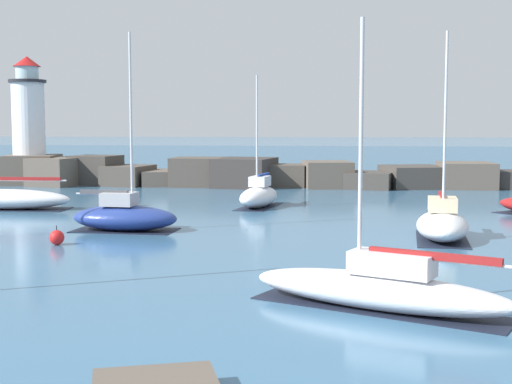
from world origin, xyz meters
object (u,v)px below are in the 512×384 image
(mooring_buoy_orange_near, at_px, (57,238))
(sailboat_moored_3, at_px, (4,199))
(lighthouse, at_px, (29,130))
(sailboat_moored_0, at_px, (124,216))
(sailboat_moored_7, at_px, (259,195))
(sailboat_moored_2, at_px, (442,224))
(mooring_buoy_far_side, at_px, (134,201))
(sailboat_moored_8, at_px, (380,288))

(mooring_buoy_orange_near, bearing_deg, sailboat_moored_3, 124.12)
(lighthouse, height_order, sailboat_moored_0, lighthouse)
(sailboat_moored_3, height_order, mooring_buoy_orange_near, sailboat_moored_3)
(sailboat_moored_0, relative_size, sailboat_moored_7, 1.17)
(sailboat_moored_2, bearing_deg, mooring_buoy_orange_near, -168.62)
(sailboat_moored_0, height_order, mooring_buoy_far_side, sailboat_moored_0)
(sailboat_moored_3, bearing_deg, sailboat_moored_0, -38.16)
(sailboat_moored_2, distance_m, sailboat_moored_3, 26.68)
(sailboat_moored_7, height_order, sailboat_moored_8, sailboat_moored_7)
(sailboat_moored_3, xyz_separation_m, mooring_buoy_orange_near, (8.34, -12.30, -0.32))
(sailboat_moored_0, distance_m, sailboat_moored_3, 12.72)
(lighthouse, bearing_deg, sailboat_moored_3, -70.32)
(sailboat_moored_3, xyz_separation_m, sailboat_moored_7, (15.47, 2.97, 0.10))
(lighthouse, relative_size, mooring_buoy_far_side, 12.91)
(sailboat_moored_2, distance_m, mooring_buoy_far_side, 21.11)
(sailboat_moored_2, xyz_separation_m, sailboat_moored_3, (-25.14, 8.92, -0.09))
(lighthouse, height_order, mooring_buoy_far_side, lighthouse)
(sailboat_moored_2, xyz_separation_m, mooring_buoy_orange_near, (-16.81, -3.38, -0.41))
(lighthouse, bearing_deg, mooring_buoy_far_side, -48.96)
(sailboat_moored_3, xyz_separation_m, sailboat_moored_8, (21.60, -21.66, -0.03))
(sailboat_moored_3, xyz_separation_m, mooring_buoy_far_side, (7.46, 2.60, -0.31))
(lighthouse, distance_m, sailboat_moored_2, 42.58)
(sailboat_moored_0, xyz_separation_m, sailboat_moored_7, (5.47, 10.83, 0.03))
(sailboat_moored_8, distance_m, mooring_buoy_far_side, 28.08)
(sailboat_moored_2, relative_size, sailboat_moored_8, 1.14)
(sailboat_moored_7, xyz_separation_m, sailboat_moored_8, (6.13, -24.63, -0.14))
(sailboat_moored_2, bearing_deg, lighthouse, 138.86)
(mooring_buoy_orange_near, bearing_deg, sailboat_moored_0, 69.44)
(mooring_buoy_far_side, bearing_deg, lighthouse, 131.04)
(sailboat_moored_3, bearing_deg, sailboat_moored_2, -19.53)
(sailboat_moored_3, bearing_deg, mooring_buoy_orange_near, -55.88)
(mooring_buoy_orange_near, distance_m, mooring_buoy_far_side, 14.93)
(sailboat_moored_2, relative_size, sailboat_moored_3, 0.95)
(sailboat_moored_0, distance_m, sailboat_moored_7, 12.13)
(sailboat_moored_7, bearing_deg, sailboat_moored_3, -169.14)
(lighthouse, bearing_deg, sailboat_moored_7, -35.71)
(sailboat_moored_0, height_order, sailboat_moored_2, sailboat_moored_0)
(mooring_buoy_orange_near, height_order, mooring_buoy_far_side, mooring_buoy_far_side)
(sailboat_moored_0, height_order, mooring_buoy_orange_near, sailboat_moored_0)
(sailboat_moored_2, relative_size, mooring_buoy_orange_near, 10.95)
(sailboat_moored_0, height_order, sailboat_moored_7, sailboat_moored_0)
(sailboat_moored_0, xyz_separation_m, mooring_buoy_far_side, (-2.54, 10.46, -0.38))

